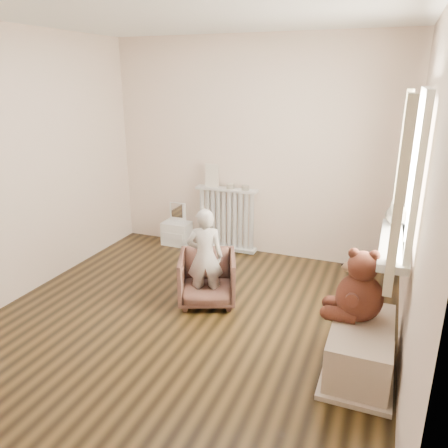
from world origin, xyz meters
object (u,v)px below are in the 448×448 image
(armchair, at_px, (207,278))
(plush_cat, at_px, (396,214))
(child, at_px, (205,257))
(toy_vanity, at_px, (176,224))
(toy_bench, at_px, (361,348))
(teddy_bear, at_px, (361,285))
(radiator, at_px, (226,222))

(armchair, xyz_separation_m, plush_cat, (1.64, 0.36, 0.75))
(child, xyz_separation_m, plush_cat, (1.64, 0.41, 0.50))
(toy_vanity, relative_size, toy_bench, 0.67)
(toy_vanity, bearing_deg, plush_cat, -19.66)
(child, relative_size, teddy_bear, 1.74)
(armchair, distance_m, child, 0.25)
(radiator, height_order, toy_bench, radiator)
(toy_vanity, height_order, teddy_bear, teddy_bear)
(radiator, xyz_separation_m, teddy_bear, (1.77, -1.81, 0.28))
(armchair, relative_size, child, 0.58)
(toy_vanity, bearing_deg, radiator, 2.46)
(toy_vanity, relative_size, armchair, 1.00)
(armchair, xyz_separation_m, toy_bench, (1.50, -0.57, -0.05))
(child, distance_m, plush_cat, 1.77)
(child, height_order, teddy_bear, child)
(toy_vanity, height_order, plush_cat, plush_cat)
(armchair, relative_size, plush_cat, 1.95)
(radiator, xyz_separation_m, toy_bench, (1.82, -1.91, -0.19))
(radiator, relative_size, toy_vanity, 1.48)
(radiator, height_order, child, child)
(child, height_order, toy_bench, child)
(toy_bench, distance_m, plush_cat, 1.23)
(teddy_bear, bearing_deg, toy_bench, -65.62)
(child, xyz_separation_m, toy_bench, (1.50, -0.52, -0.30))
(child, distance_m, toy_bench, 1.62)
(toy_vanity, relative_size, plush_cat, 1.96)
(radiator, bearing_deg, plush_cat, -26.56)
(toy_bench, distance_m, teddy_bear, 0.48)
(child, bearing_deg, armchair, -111.88)
(radiator, relative_size, child, 0.86)
(toy_vanity, bearing_deg, armchair, -52.18)
(radiator, bearing_deg, teddy_bear, -45.65)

